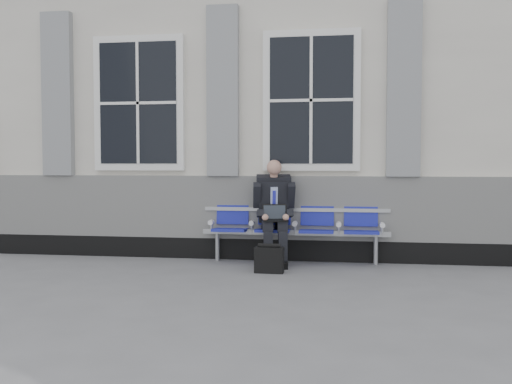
# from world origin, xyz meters

# --- Properties ---
(ground) EXTENTS (70.00, 70.00, 0.00)m
(ground) POSITION_xyz_m (0.00, 0.00, 0.00)
(ground) COLOR slate
(ground) RESTS_ON ground
(station_building) EXTENTS (14.40, 4.40, 4.49)m
(station_building) POSITION_xyz_m (-0.02, 3.47, 2.22)
(station_building) COLOR silver
(station_building) RESTS_ON ground
(bench) EXTENTS (2.60, 0.47, 0.91)m
(bench) POSITION_xyz_m (0.14, 1.32, 0.55)
(bench) COLOR #9EA0A3
(bench) RESTS_ON ground
(businessman) EXTENTS (0.61, 0.82, 1.43)m
(businessman) POSITION_xyz_m (-0.14, 1.19, 0.77)
(businessman) COLOR black
(businessman) RESTS_ON ground
(briefcase) EXTENTS (0.37, 0.17, 0.37)m
(briefcase) POSITION_xyz_m (-0.12, 0.52, 0.17)
(briefcase) COLOR black
(briefcase) RESTS_ON ground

